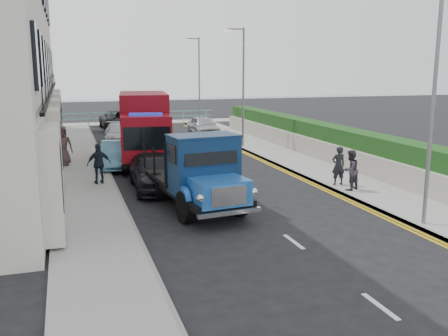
# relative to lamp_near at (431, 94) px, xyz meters

# --- Properties ---
(ground) EXTENTS (120.00, 120.00, 0.00)m
(ground) POSITION_rel_lamp_near_xyz_m (-4.18, 2.00, -4.00)
(ground) COLOR black
(ground) RESTS_ON ground
(pavement_west) EXTENTS (2.40, 38.00, 0.12)m
(pavement_west) POSITION_rel_lamp_near_xyz_m (-9.38, 11.00, -3.94)
(pavement_west) COLOR gray
(pavement_west) RESTS_ON ground
(pavement_east) EXTENTS (2.60, 38.00, 0.12)m
(pavement_east) POSITION_rel_lamp_near_xyz_m (1.12, 11.00, -3.94)
(pavement_east) COLOR gray
(pavement_east) RESTS_ON ground
(promenade) EXTENTS (30.00, 2.50, 0.12)m
(promenade) POSITION_rel_lamp_near_xyz_m (-4.18, 31.00, -3.94)
(promenade) COLOR gray
(promenade) RESTS_ON ground
(sea_plane) EXTENTS (120.00, 120.00, 0.00)m
(sea_plane) POSITION_rel_lamp_near_xyz_m (-4.18, 62.00, -4.00)
(sea_plane) COLOR #4D6169
(sea_plane) RESTS_ON ground
(garden_east) EXTENTS (1.45, 28.00, 1.75)m
(garden_east) POSITION_rel_lamp_near_xyz_m (3.03, 11.00, -3.10)
(garden_east) COLOR #B2AD9E
(garden_east) RESTS_ON ground
(seafront_railing) EXTENTS (13.00, 0.08, 1.11)m
(seafront_railing) POSITION_rel_lamp_near_xyz_m (-4.18, 30.20, -3.42)
(seafront_railing) COLOR #59B2A5
(seafront_railing) RESTS_ON ground
(lamp_near) EXTENTS (1.23, 0.18, 7.00)m
(lamp_near) POSITION_rel_lamp_near_xyz_m (0.00, 0.00, 0.00)
(lamp_near) COLOR slate
(lamp_near) RESTS_ON ground
(lamp_mid) EXTENTS (1.23, 0.18, 7.00)m
(lamp_mid) POSITION_rel_lamp_near_xyz_m (0.00, 16.00, 0.00)
(lamp_mid) COLOR slate
(lamp_mid) RESTS_ON ground
(lamp_far) EXTENTS (1.23, 0.18, 7.00)m
(lamp_far) POSITION_rel_lamp_near_xyz_m (0.00, 26.00, 0.00)
(lamp_far) COLOR slate
(lamp_far) RESTS_ON ground
(bedford_lorry) EXTENTS (2.73, 5.64, 2.58)m
(bedford_lorry) POSITION_rel_lamp_near_xyz_m (-5.82, 3.59, -2.81)
(bedford_lorry) COLOR black
(bedford_lorry) RESTS_ON ground
(red_lorry) EXTENTS (3.05, 6.87, 3.48)m
(red_lorry) POSITION_rel_lamp_near_xyz_m (-6.25, 12.84, -2.14)
(red_lorry) COLOR black
(red_lorry) RESTS_ON ground
(parked_car_front) EXTENTS (1.86, 4.33, 1.46)m
(parked_car_front) POSITION_rel_lamp_near_xyz_m (-6.78, 7.20, -3.27)
(parked_car_front) COLOR black
(parked_car_front) RESTS_ON ground
(parked_car_mid) EXTENTS (1.84, 3.99, 1.27)m
(parked_car_mid) POSITION_rel_lamp_near_xyz_m (-7.78, 12.14, -3.36)
(parked_car_mid) COLOR #63AED5
(parked_car_mid) RESTS_ON ground
(parked_car_rear) EXTENTS (2.09, 4.51, 1.28)m
(parked_car_rear) POSITION_rel_lamp_near_xyz_m (-6.78, 20.00, -3.36)
(parked_car_rear) COLOR #A9AAAE
(parked_car_rear) RESTS_ON ground
(seafront_car_left) EXTENTS (2.68, 5.61, 1.54)m
(seafront_car_left) POSITION_rel_lamp_near_xyz_m (-6.02, 27.57, -3.23)
(seafront_car_left) COLOR black
(seafront_car_left) RESTS_ON ground
(seafront_car_right) EXTENTS (1.64, 4.07, 1.39)m
(seafront_car_right) POSITION_rel_lamp_near_xyz_m (-0.68, 22.00, -3.30)
(seafront_car_right) COLOR #A7A7AC
(seafront_car_right) RESTS_ON ground
(pedestrian_east_near) EXTENTS (0.59, 0.41, 1.55)m
(pedestrian_east_near) POSITION_rel_lamp_near_xyz_m (0.28, 5.28, -3.10)
(pedestrian_east_near) COLOR black
(pedestrian_east_near) RESTS_ON pavement_east
(pedestrian_east_far) EXTENTS (0.92, 0.84, 1.55)m
(pedestrian_east_far) POSITION_rel_lamp_near_xyz_m (0.25, 4.35, -3.10)
(pedestrian_east_far) COLOR #362E38
(pedestrian_east_far) RESTS_ON pavement_east
(pedestrian_west_near) EXTENTS (1.00, 0.53, 1.63)m
(pedestrian_west_near) POSITION_rel_lamp_near_xyz_m (-8.79, 8.41, -3.06)
(pedestrian_west_near) COLOR #19232E
(pedestrian_west_near) RESTS_ON pavement_west
(pedestrian_west_far) EXTENTS (0.96, 0.65, 1.90)m
(pedestrian_west_far) POSITION_rel_lamp_near_xyz_m (-10.18, 12.90, -2.93)
(pedestrian_west_far) COLOR #483534
(pedestrian_west_far) RESTS_ON pavement_west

